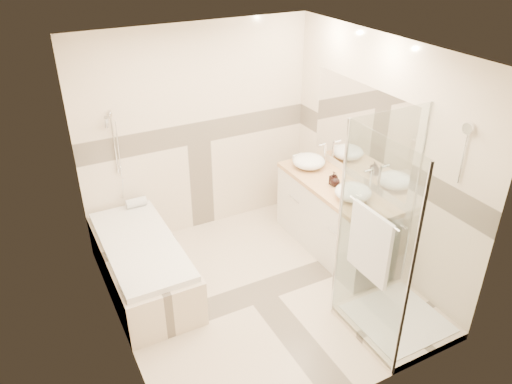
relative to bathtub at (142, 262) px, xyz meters
name	(u,v)px	position (x,y,z in m)	size (l,w,h in m)	color
room	(264,184)	(1.08, -0.64, 0.95)	(2.82, 3.02, 2.52)	beige
bathtub	(142,262)	(0.00, 0.00, 0.00)	(0.75, 1.70, 0.56)	beige
vanity	(333,218)	(2.15, -0.35, 0.12)	(0.58, 1.62, 0.85)	silver
shower_enclosure	(388,283)	(1.86, -1.62, 0.20)	(0.96, 0.93, 2.04)	beige
vessel_sink_near	(309,161)	(2.13, 0.17, 0.62)	(0.39, 0.39, 0.15)	white
vessel_sink_far	(353,192)	(2.13, -0.68, 0.62)	(0.39, 0.39, 0.16)	white
faucet_near	(325,152)	(2.35, 0.17, 0.70)	(0.11, 0.03, 0.27)	silver
faucet_far	(370,179)	(2.34, -0.68, 0.72)	(0.13, 0.03, 0.31)	silver
amenity_bottle_a	(333,178)	(2.13, -0.32, 0.62)	(0.07, 0.07, 0.15)	black
amenity_bottle_b	(335,180)	(2.13, -0.36, 0.61)	(0.11, 0.11, 0.14)	black
folded_towels	(304,161)	(2.13, 0.28, 0.58)	(0.15, 0.25, 0.08)	silver
rolled_towel	(136,202)	(0.17, 0.72, 0.31)	(0.10, 0.10, 0.23)	silver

